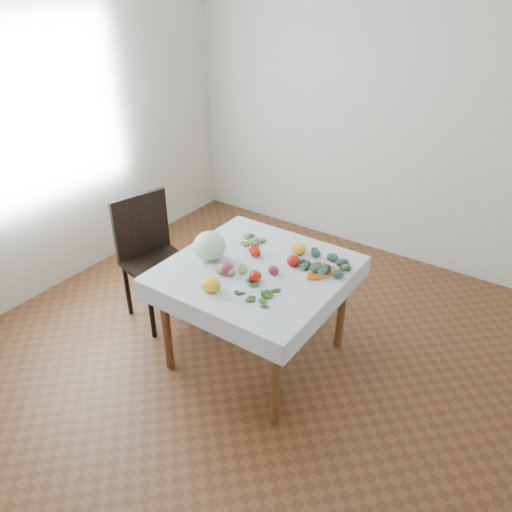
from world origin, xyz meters
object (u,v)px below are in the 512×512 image
Objects in this scene: chair at (151,250)px; carrot_bunch at (325,272)px; heirloom_back at (298,248)px; table at (256,281)px; cabbage at (210,246)px.

chair reaches higher than carrot_bunch.
table is at bearing -112.13° from heirloom_back.
table is at bearing 13.75° from cabbage.
carrot_bunch is at bearing 7.94° from chair.
carrot_bunch is at bearing 25.21° from table.
heirloom_back is at bearing 41.23° from cabbage.
table is at bearing -154.79° from carrot_bunch.
chair is 1.19m from heirloom_back.
heirloom_back is 0.44× the size of carrot_bunch.
carrot_bunch reaches higher than table.
heirloom_back is 0.30m from carrot_bunch.
heirloom_back is at bearing 154.90° from carrot_bunch.
cabbage reaches higher than heirloom_back.
carrot_bunch is (0.73, 0.27, -0.09)m from cabbage.
chair is at bearing 173.59° from cabbage.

